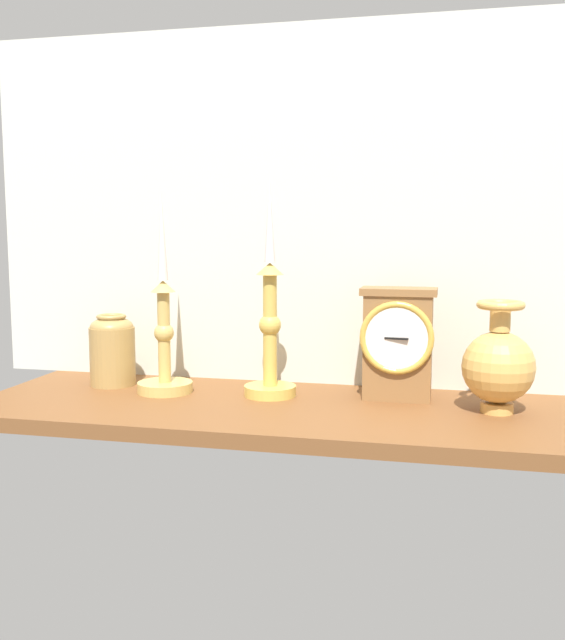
% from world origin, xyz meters
% --- Properties ---
extents(ground_plane, '(1.00, 0.36, 0.02)m').
position_xyz_m(ground_plane, '(0.00, 0.00, -0.01)').
color(ground_plane, brown).
extents(back_wall, '(1.20, 0.02, 0.65)m').
position_xyz_m(back_wall, '(0.00, 0.18, 0.33)').
color(back_wall, silver).
rests_on(back_wall, ground_plane).
extents(mantel_clock, '(0.13, 0.08, 0.19)m').
position_xyz_m(mantel_clock, '(0.19, 0.08, 0.10)').
color(mantel_clock, olive).
rests_on(mantel_clock, ground_plane).
extents(candlestick_tall_left, '(0.10, 0.10, 0.35)m').
position_xyz_m(candlestick_tall_left, '(-0.21, 0.04, 0.09)').
color(candlestick_tall_left, tan).
rests_on(candlestick_tall_left, ground_plane).
extents(candlestick_tall_center, '(0.09, 0.09, 0.37)m').
position_xyz_m(candlestick_tall_center, '(-0.02, 0.06, 0.11)').
color(candlestick_tall_center, gold).
rests_on(candlestick_tall_center, ground_plane).
extents(brass_vase_bulbous, '(0.11, 0.11, 0.18)m').
position_xyz_m(brass_vase_bulbous, '(0.35, 0.03, 0.08)').
color(brass_vase_bulbous, '#D9A552').
rests_on(brass_vase_bulbous, ground_plane).
extents(brass_vase_jar, '(0.08, 0.08, 0.13)m').
position_xyz_m(brass_vase_jar, '(-0.33, 0.08, 0.07)').
color(brass_vase_jar, '#A58248').
rests_on(brass_vase_jar, ground_plane).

